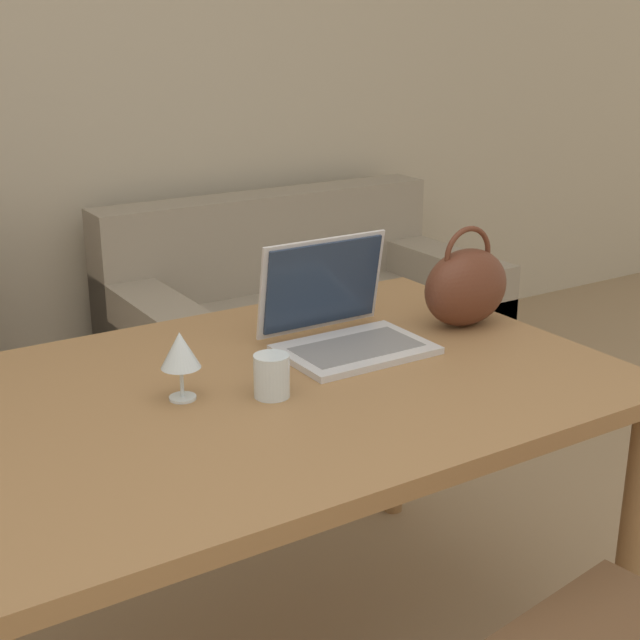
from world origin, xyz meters
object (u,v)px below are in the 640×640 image
object	(u,v)px
couch	(302,331)
laptop	(340,318)
drinking_glass	(272,376)
handbag	(466,286)
wine_glass	(180,352)

from	to	relation	value
couch	laptop	world-z (taller)	laptop
drinking_glass	handbag	size ratio (longest dim) A/B	0.35
couch	drinking_glass	size ratio (longest dim) A/B	16.62
wine_glass	laptop	bearing A→B (deg)	12.24
couch	laptop	xyz separation A→B (m)	(-0.67, -1.29, 0.55)
couch	wine_glass	bearing A→B (deg)	-129.17
couch	handbag	xyz separation A→B (m)	(-0.32, -1.34, 0.58)
couch	handbag	world-z (taller)	handbag
drinking_glass	wine_glass	distance (m)	0.20
laptop	drinking_glass	bearing A→B (deg)	-147.62
couch	handbag	distance (m)	1.50
wine_glass	handbag	distance (m)	0.81
drinking_glass	wine_glass	size ratio (longest dim) A/B	0.62
wine_glass	handbag	xyz separation A→B (m)	(0.81, 0.05, -0.00)
wine_glass	handbag	world-z (taller)	handbag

